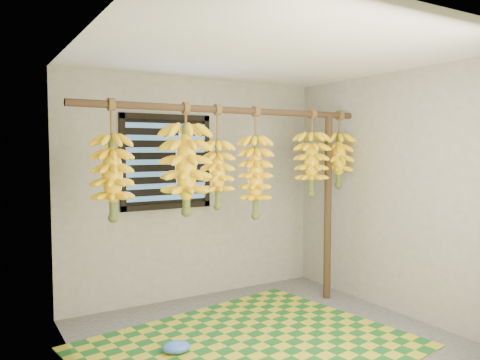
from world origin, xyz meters
TOP-DOWN VIEW (x-y plane):
  - floor at (0.00, 0.00)m, footprint 3.00×3.00m
  - ceiling at (0.00, 0.00)m, footprint 3.00×3.00m
  - wall_back at (0.00, 1.50)m, footprint 3.00×0.01m
  - wall_left at (-1.50, 0.00)m, footprint 0.01×3.00m
  - wall_right at (1.50, 0.00)m, footprint 0.01×3.00m
  - window at (-0.35, 1.48)m, footprint 1.00×0.04m
  - hanging_pole at (0.00, 0.70)m, footprint 3.00×0.06m
  - support_post at (1.20, 0.70)m, footprint 0.08×0.08m
  - woven_mat at (-0.21, 0.03)m, footprint 2.82×2.40m
  - plastic_bag at (-0.78, 0.23)m, footprint 0.26×0.21m
  - banana_bunch_a at (-1.14, 0.70)m, footprint 0.32×0.32m
  - banana_bunch_b at (-0.47, 0.70)m, footprint 0.42×0.42m
  - banana_bunch_c at (-0.15, 0.70)m, footprint 0.32×0.32m
  - banana_bunch_d at (0.26, 0.70)m, footprint 0.31×0.31m
  - banana_bunch_e at (0.97, 0.70)m, footprint 0.36×0.36m
  - banana_bunch_f at (1.35, 0.70)m, footprint 0.31×0.31m

SIDE VIEW (x-z plane):
  - floor at x=0.00m, z-range -0.01..0.00m
  - woven_mat at x=-0.21m, z-range 0.00..0.01m
  - plastic_bag at x=-0.78m, z-range 0.01..0.10m
  - support_post at x=1.20m, z-range 0.00..2.00m
  - wall_back at x=0.00m, z-range 0.00..2.40m
  - wall_left at x=-1.50m, z-range 0.00..2.40m
  - wall_right at x=1.50m, z-range 0.00..2.40m
  - banana_bunch_d at x=0.26m, z-range 0.82..1.91m
  - banana_bunch_c at x=-0.15m, z-range 0.91..1.89m
  - banana_bunch_a at x=-1.14m, z-range 0.90..1.91m
  - banana_bunch_b at x=-0.47m, z-range 0.95..1.95m
  - banana_bunch_e at x=0.97m, z-range 1.03..1.93m
  - window at x=-0.35m, z-range 1.00..2.00m
  - banana_bunch_f at x=1.35m, z-range 1.10..1.93m
  - hanging_pole at x=0.00m, z-range 1.97..2.03m
  - ceiling at x=0.00m, z-range 2.40..2.41m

